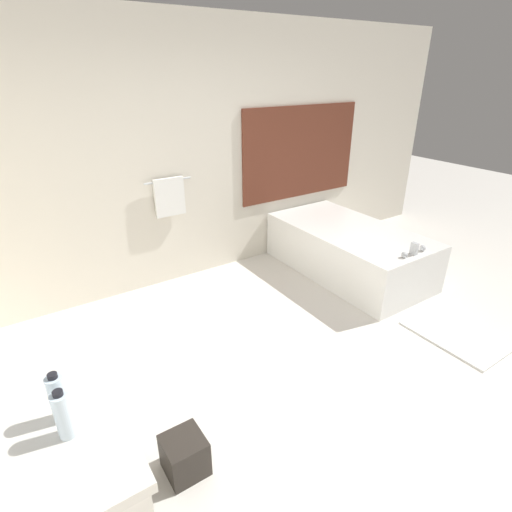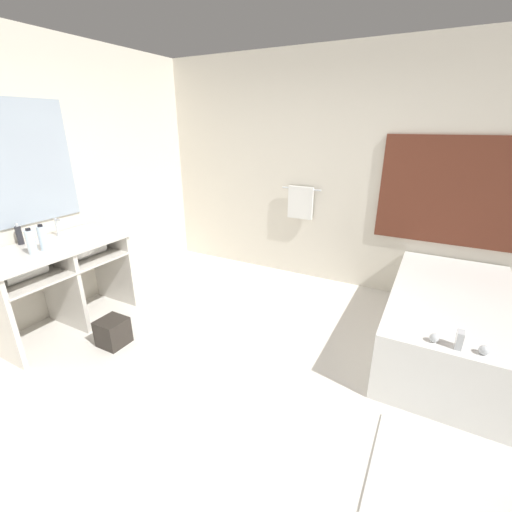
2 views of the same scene
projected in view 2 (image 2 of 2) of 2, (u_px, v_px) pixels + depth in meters
ground_plane at (232, 381)px, 2.69m from camera, size 16.00×16.00×0.00m
wall_back_with_blinds at (332, 174)px, 4.02m from camera, size 7.40×0.13×2.70m
wall_left_with_mirror at (24, 186)px, 3.18m from camera, size 0.08×7.40×2.70m
vanity_counter at (60, 267)px, 3.24m from camera, size 0.65×1.24×0.86m
sink_faucet at (57, 227)px, 3.34m from camera, size 0.09×0.04×0.18m
bathtub at (450, 320)px, 2.98m from camera, size 0.98×1.87×0.67m
water_bottle_1 at (43, 238)px, 2.95m from camera, size 0.07×0.07×0.23m
water_bottle_2 at (31, 242)px, 2.86m from camera, size 0.07×0.07×0.23m
soap_dispenser at (19, 235)px, 3.10m from camera, size 0.05×0.05×0.20m
waste_bin at (113, 332)px, 3.11m from camera, size 0.24×0.24×0.25m
bath_mat at (417, 481)px, 1.93m from camera, size 0.51×0.82×0.02m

